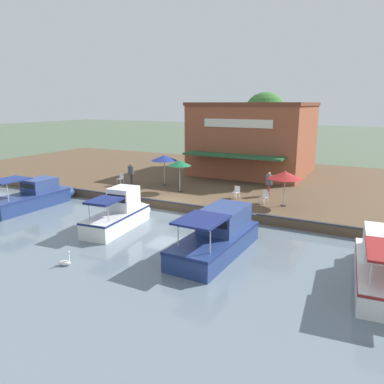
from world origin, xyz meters
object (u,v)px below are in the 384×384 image
(cafe_chair_back_row_seat, at_px, (236,192))
(patio_umbrella_mid_patio_left, at_px, (180,163))
(patio_umbrella_far_corner, at_px, (164,158))
(cafe_chair_mid_patio, at_px, (121,178))
(tree_upstream_bank, at_px, (263,115))
(motorboat_far_downstream, at_px, (37,196))
(cafe_chair_facing_river, at_px, (265,196))
(swan, at_px, (65,262))
(waterfront_restaurant, at_px, (254,138))
(person_at_quay_edge, at_px, (131,171))
(motorboat_mid_row, at_px, (222,234))
(person_near_entrance, at_px, (269,181))
(patio_umbrella_back_row, at_px, (285,175))
(motorboat_distant_upstream, at_px, (122,213))

(cafe_chair_back_row_seat, bearing_deg, patio_umbrella_mid_patio_left, -88.85)
(patio_umbrella_far_corner, relative_size, patio_umbrella_mid_patio_left, 1.02)
(cafe_chair_mid_patio, xyz_separation_m, tree_upstream_bank, (-15.07, 7.41, 4.91))
(patio_umbrella_mid_patio_left, distance_m, motorboat_far_downstream, 10.50)
(cafe_chair_facing_river, xyz_separation_m, swan, (12.75, -5.35, -0.85))
(waterfront_restaurant, xyz_separation_m, tree_upstream_bank, (-4.83, -0.67, 2.04))
(swan, bearing_deg, cafe_chair_back_row_seat, 166.68)
(cafe_chair_back_row_seat, xyz_separation_m, person_at_quay_edge, (-0.24, -9.36, 0.68))
(motorboat_mid_row, bearing_deg, person_near_entrance, -177.20)
(patio_umbrella_back_row, relative_size, motorboat_mid_row, 0.33)
(swan, bearing_deg, cafe_chair_mid_patio, -151.55)
(patio_umbrella_back_row, distance_m, person_near_entrance, 2.96)
(person_at_quay_edge, bearing_deg, cafe_chair_mid_patio, -81.97)
(cafe_chair_back_row_seat, xyz_separation_m, motorboat_distant_upstream, (7.55, -4.30, -0.22))
(waterfront_restaurant, distance_m, motorboat_mid_row, 19.28)
(patio_umbrella_far_corner, bearing_deg, patio_umbrella_back_row, 79.38)
(tree_upstream_bank, bearing_deg, patio_umbrella_mid_patio_left, -6.08)
(motorboat_far_downstream, bearing_deg, person_at_quay_edge, 155.98)
(motorboat_distant_upstream, bearing_deg, swan, 11.69)
(cafe_chair_mid_patio, bearing_deg, swan, 28.45)
(cafe_chair_facing_river, bearing_deg, motorboat_far_downstream, -66.95)
(patio_umbrella_back_row, bearing_deg, cafe_chair_facing_river, -92.99)
(waterfront_restaurant, distance_m, cafe_chair_mid_patio, 13.36)
(patio_umbrella_far_corner, xyz_separation_m, cafe_chair_back_row_seat, (1.42, 6.85, -1.78))
(patio_umbrella_far_corner, height_order, cafe_chair_facing_river, patio_umbrella_far_corner)
(motorboat_far_downstream, bearing_deg, waterfront_restaurant, 149.11)
(person_near_entrance, xyz_separation_m, swan, (14.92, -4.99, -1.48))
(patio_umbrella_far_corner, xyz_separation_m, patio_umbrella_back_row, (1.95, 10.39, -0.18))
(patio_umbrella_back_row, distance_m, motorboat_distant_upstream, 10.68)
(patio_umbrella_far_corner, bearing_deg, cafe_chair_facing_river, 78.30)
(cafe_chair_back_row_seat, relative_size, motorboat_far_downstream, 0.13)
(cafe_chair_mid_patio, distance_m, motorboat_distant_upstream, 9.75)
(patio_umbrella_back_row, bearing_deg, motorboat_distant_upstream, -48.15)
(patio_umbrella_mid_patio_left, distance_m, cafe_chair_back_row_seat, 4.87)
(cafe_chair_back_row_seat, xyz_separation_m, motorboat_mid_row, (8.12, 2.34, -0.22))
(patio_umbrella_mid_patio_left, bearing_deg, tree_upstream_bank, 173.92)
(tree_upstream_bank, bearing_deg, patio_umbrella_far_corner, -15.94)
(motorboat_distant_upstream, bearing_deg, cafe_chair_back_row_seat, 150.34)
(patio_umbrella_back_row, bearing_deg, cafe_chair_mid_patio, -92.59)
(patio_umbrella_far_corner, distance_m, cafe_chair_back_row_seat, 7.22)
(waterfront_restaurant, distance_m, cafe_chair_facing_river, 12.04)
(swan, bearing_deg, person_at_quay_edge, -155.11)
(waterfront_restaurant, bearing_deg, motorboat_far_downstream, -30.89)
(patio_umbrella_mid_patio_left, bearing_deg, cafe_chair_facing_river, 86.90)
(waterfront_restaurant, bearing_deg, person_at_quay_edge, -35.11)
(person_near_entrance, relative_size, tree_upstream_bank, 0.23)
(patio_umbrella_mid_patio_left, height_order, motorboat_distant_upstream, patio_umbrella_mid_patio_left)
(person_at_quay_edge, height_order, motorboat_mid_row, person_at_quay_edge)
(swan, bearing_deg, cafe_chair_facing_river, 157.24)
(motorboat_mid_row, height_order, motorboat_distant_upstream, motorboat_distant_upstream)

